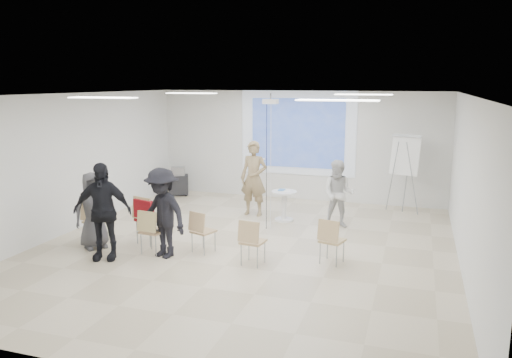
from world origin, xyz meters
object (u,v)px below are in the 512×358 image
(pedestal_table, at_px, (284,204))
(flipchart_easel, at_px, (405,156))
(chair_far_left, at_px, (94,218))
(chair_left_inner, at_px, (151,228))
(av_cart, at_px, (178,182))
(player_right, at_px, (339,190))
(audience_mid, at_px, (162,207))
(audience_left, at_px, (102,204))
(audience_outer, at_px, (93,206))
(chair_left_mid, at_px, (147,216))
(laptop, at_px, (154,229))
(chair_right_inner, at_px, (251,239))
(player_left, at_px, (254,173))
(chair_right_far, at_px, (331,238))
(chair_center, at_px, (201,228))

(pedestal_table, relative_size, flipchart_easel, 0.38)
(chair_far_left, relative_size, flipchart_easel, 0.47)
(chair_left_inner, xyz_separation_m, av_cart, (-1.82, 4.75, -0.13))
(player_right, relative_size, audience_mid, 0.88)
(audience_left, distance_m, audience_mid, 1.09)
(player_right, relative_size, chair_far_left, 1.82)
(audience_outer, bearing_deg, pedestal_table, -7.82)
(chair_far_left, distance_m, chair_left_mid, 1.06)
(chair_left_mid, relative_size, audience_outer, 0.58)
(laptop, relative_size, audience_mid, 0.17)
(chair_far_left, distance_m, laptop, 1.41)
(chair_right_inner, bearing_deg, player_left, 114.27)
(player_left, distance_m, audience_left, 4.16)
(audience_left, bearing_deg, chair_right_far, -3.30)
(laptop, bearing_deg, av_cart, -63.45)
(laptop, height_order, audience_left, audience_left)
(player_right, height_order, chair_left_inner, player_right)
(chair_right_far, bearing_deg, flipchart_easel, 89.43)
(chair_far_left, height_order, chair_left_inner, chair_far_left)
(player_left, height_order, av_cart, player_left)
(chair_left_mid, bearing_deg, av_cart, 125.76)
(pedestal_table, relative_size, chair_far_left, 0.80)
(chair_right_inner, bearing_deg, laptop, -175.18)
(player_left, xyz_separation_m, flipchart_easel, (3.49, 1.36, 0.40))
(player_left, distance_m, chair_right_inner, 3.52)
(chair_right_inner, distance_m, flipchart_easel, 5.35)
(player_left, height_order, chair_far_left, player_left)
(chair_right_far, xyz_separation_m, audience_outer, (-4.59, -0.52, 0.35))
(audience_left, xyz_separation_m, av_cart, (-1.11, 5.22, -0.66))
(chair_left_mid, distance_m, laptop, 0.60)
(pedestal_table, relative_size, av_cart, 0.89)
(chair_far_left, bearing_deg, audience_mid, -1.82)
(player_left, bearing_deg, laptop, -103.77)
(audience_mid, bearing_deg, chair_left_mid, 158.14)
(pedestal_table, bearing_deg, laptop, -121.24)
(chair_left_mid, distance_m, flipchart_easel, 6.44)
(chair_right_inner, distance_m, av_cart, 6.07)
(flipchart_easel, bearing_deg, chair_left_mid, -120.23)
(chair_far_left, height_order, chair_left_mid, chair_left_mid)
(chair_far_left, bearing_deg, laptop, 1.88)
(chair_center, xyz_separation_m, audience_left, (-1.58, -0.84, 0.55))
(chair_right_inner, bearing_deg, chair_left_inner, -172.46)
(player_right, height_order, laptop, player_right)
(chair_right_far, bearing_deg, chair_right_inner, -145.04)
(chair_far_left, bearing_deg, flipchart_easel, 43.89)
(player_left, relative_size, chair_far_left, 2.24)
(chair_left_mid, xyz_separation_m, audience_left, (-0.32, -1.00, 0.45))
(player_right, relative_size, laptop, 5.30)
(laptop, xyz_separation_m, audience_mid, (0.27, -0.13, 0.49))
(chair_far_left, distance_m, chair_right_inner, 3.40)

